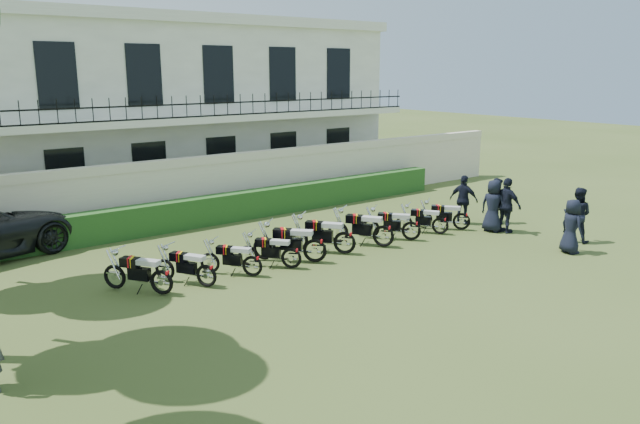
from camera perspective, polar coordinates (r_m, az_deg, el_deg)
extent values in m
plane|color=#3C4D1E|center=(16.77, 3.35, -5.60)|extent=(100.00, 100.00, 0.00)
cube|color=beige|center=(22.96, -9.81, 1.91)|extent=(30.00, 0.30, 2.00)
cube|color=beige|center=(22.77, -9.92, 4.75)|extent=(30.00, 0.35, 0.30)
cube|color=#204819|center=(22.85, -6.60, 0.68)|extent=(18.00, 0.60, 1.00)
cube|color=white|center=(28.06, -15.84, 8.76)|extent=(20.00, 8.00, 7.00)
cube|color=white|center=(28.06, -16.33, 16.30)|extent=(20.40, 8.40, 0.40)
cube|color=white|center=(23.77, -11.53, 8.30)|extent=(20.00, 1.40, 0.25)
cube|color=black|center=(23.15, -10.87, 9.70)|extent=(20.00, 0.05, 0.05)
cube|color=black|center=(23.18, -10.82, 8.59)|extent=(20.00, 0.05, 0.05)
cube|color=black|center=(23.09, -22.18, 2.71)|extent=(1.30, 0.12, 2.20)
cube|color=black|center=(22.78, -22.94, 11.40)|extent=(1.30, 0.12, 2.20)
cube|color=black|center=(24.04, -15.30, 3.59)|extent=(1.30, 0.12, 2.20)
cube|color=black|center=(23.74, -15.81, 11.94)|extent=(1.30, 0.12, 2.20)
cube|color=black|center=(25.31, -9.01, 4.34)|extent=(1.30, 0.12, 2.20)
cube|color=black|center=(25.03, -9.30, 12.29)|extent=(1.30, 0.12, 2.20)
cube|color=black|center=(26.85, -3.38, 4.97)|extent=(1.30, 0.12, 2.20)
cube|color=black|center=(26.59, -3.48, 12.46)|extent=(1.30, 0.12, 2.20)
cube|color=black|center=(28.63, 1.61, 5.49)|extent=(1.30, 0.12, 2.20)
cube|color=black|center=(28.39, 1.66, 12.51)|extent=(1.30, 0.12, 2.20)
torus|color=black|center=(15.20, -12.14, -6.66)|extent=(0.43, 0.56, 0.62)
torus|color=black|center=(15.88, -16.30, -6.04)|extent=(0.43, 0.56, 0.62)
cube|color=black|center=(15.45, -14.14, -5.84)|extent=(0.47, 0.56, 0.31)
cube|color=black|center=(15.49, -14.93, -4.77)|extent=(0.48, 0.53, 0.22)
cube|color=red|center=(15.49, -14.93, -4.73)|extent=(0.23, 0.27, 0.23)
cube|color=yellow|center=(15.46, -14.74, -4.76)|extent=(0.20, 0.25, 0.23)
cube|color=#B7B7B7|center=(15.22, -13.32, -4.84)|extent=(0.52, 0.60, 0.12)
cylinder|color=silver|center=(15.58, -16.01, -3.56)|extent=(0.52, 0.37, 0.03)
torus|color=black|center=(15.52, -8.40, -6.16)|extent=(0.37, 0.55, 0.58)
torus|color=black|center=(16.16, -12.21, -5.54)|extent=(0.37, 0.55, 0.58)
cube|color=black|center=(15.76, -10.22, -5.38)|extent=(0.41, 0.54, 0.29)
cube|color=black|center=(15.80, -10.93, -4.38)|extent=(0.43, 0.50, 0.21)
cube|color=red|center=(15.80, -10.93, -4.35)|extent=(0.22, 0.25, 0.22)
cube|color=yellow|center=(15.77, -10.76, -4.38)|extent=(0.20, 0.23, 0.22)
cube|color=#B7B7B7|center=(15.54, -9.46, -4.47)|extent=(0.46, 0.57, 0.11)
cylinder|color=silver|center=(15.88, -11.90, -3.26)|extent=(0.51, 0.31, 0.03)
torus|color=black|center=(16.25, -4.22, -5.20)|extent=(0.41, 0.49, 0.56)
torus|color=black|center=(16.65, -8.14, -4.85)|extent=(0.41, 0.49, 0.56)
cube|color=black|center=(16.39, -6.07, -4.58)|extent=(0.44, 0.50, 0.27)
cube|color=black|center=(16.39, -6.78, -3.70)|extent=(0.44, 0.47, 0.20)
cube|color=red|center=(16.38, -6.78, -3.67)|extent=(0.19, 0.25, 0.21)
cube|color=yellow|center=(16.36, -6.60, -3.68)|extent=(0.17, 0.23, 0.21)
cube|color=#B7B7B7|center=(16.22, -5.27, -3.70)|extent=(0.49, 0.53, 0.11)
cylinder|color=silver|center=(16.41, -7.77, -2.70)|extent=(0.45, 0.36, 0.03)
torus|color=black|center=(16.86, -0.61, -4.46)|extent=(0.44, 0.49, 0.58)
torus|color=black|center=(17.16, -4.63, -4.19)|extent=(0.44, 0.49, 0.58)
cube|color=black|center=(16.95, -2.49, -3.88)|extent=(0.47, 0.51, 0.28)
cube|color=black|center=(16.93, -3.21, -3.01)|extent=(0.46, 0.48, 0.21)
cube|color=red|center=(16.92, -3.21, -2.98)|extent=(0.19, 0.26, 0.22)
cube|color=yellow|center=(16.91, -3.03, -2.99)|extent=(0.17, 0.25, 0.22)
cube|color=#B7B7B7|center=(16.80, -1.65, -2.98)|extent=(0.51, 0.54, 0.11)
cylinder|color=silver|center=(16.93, -4.21, -2.02)|extent=(0.45, 0.39, 0.03)
torus|color=black|center=(17.37, 1.88, -3.77)|extent=(0.54, 0.57, 0.68)
torus|color=black|center=(17.61, -2.80, -3.54)|extent=(0.54, 0.57, 0.68)
cube|color=black|center=(17.42, -0.30, -3.14)|extent=(0.56, 0.59, 0.33)
cube|color=black|center=(17.38, -1.13, -2.15)|extent=(0.55, 0.56, 0.25)
cube|color=red|center=(17.38, -1.13, -2.11)|extent=(0.22, 0.31, 0.26)
cube|color=yellow|center=(17.36, -0.92, -2.12)|extent=(0.19, 0.29, 0.26)
cube|color=#B7B7B7|center=(17.28, 0.68, -2.08)|extent=(0.61, 0.63, 0.13)
cylinder|color=silver|center=(17.36, -2.29, -1.03)|extent=(0.51, 0.48, 0.03)
torus|color=black|center=(18.14, 4.47, -3.08)|extent=(0.49, 0.59, 0.67)
torus|color=black|center=(18.43, 0.07, -2.78)|extent=(0.49, 0.59, 0.67)
cube|color=black|center=(18.21, 2.43, -2.44)|extent=(0.53, 0.60, 0.33)
cube|color=black|center=(18.19, 1.65, -1.48)|extent=(0.53, 0.57, 0.24)
cube|color=red|center=(18.19, 1.65, -1.44)|extent=(0.23, 0.30, 0.25)
cube|color=yellow|center=(18.17, 1.86, -1.46)|extent=(0.21, 0.28, 0.25)
cube|color=#B7B7B7|center=(18.07, 3.36, -1.45)|extent=(0.58, 0.64, 0.13)
cylinder|color=silver|center=(18.19, 0.58, -0.40)|extent=(0.54, 0.43, 0.03)
torus|color=black|center=(18.92, 7.93, -2.48)|extent=(0.45, 0.62, 0.68)
torus|color=black|center=(19.24, 3.72, -2.12)|extent=(0.45, 0.62, 0.68)
cube|color=black|center=(19.02, 5.98, -1.83)|extent=(0.50, 0.62, 0.33)
cube|color=black|center=(19.00, 5.26, -0.89)|extent=(0.51, 0.58, 0.24)
cube|color=red|center=(19.00, 5.26, -0.86)|extent=(0.25, 0.29, 0.25)
cube|color=yellow|center=(18.98, 5.45, -0.88)|extent=(0.22, 0.27, 0.25)
cube|color=#B7B7B7|center=(18.87, 6.89, -0.89)|extent=(0.56, 0.66, 0.13)
cylinder|color=silver|center=(19.01, 4.24, 0.16)|extent=(0.58, 0.39, 0.03)
torus|color=black|center=(19.88, 10.21, -1.90)|extent=(0.46, 0.53, 0.61)
torus|color=black|center=(19.98, 6.47, -1.69)|extent=(0.46, 0.53, 0.61)
cube|color=black|center=(19.88, 8.49, -1.38)|extent=(0.49, 0.54, 0.30)
cube|color=black|center=(19.83, 7.85, -0.59)|extent=(0.49, 0.52, 0.22)
cube|color=red|center=(19.83, 7.85, -0.56)|extent=(0.21, 0.27, 0.23)
cube|color=yellow|center=(19.83, 8.03, -0.57)|extent=(0.18, 0.26, 0.23)
cube|color=#B7B7B7|center=(19.79, 9.30, -0.55)|extent=(0.54, 0.58, 0.12)
cylinder|color=silver|center=(19.80, 6.95, 0.31)|extent=(0.49, 0.40, 0.03)
torus|color=black|center=(20.77, 12.56, -1.44)|extent=(0.38, 0.51, 0.56)
torus|color=black|center=(20.92, 9.31, -1.19)|extent=(0.38, 0.51, 0.56)
cube|color=black|center=(20.80, 11.07, -0.96)|extent=(0.42, 0.51, 0.28)
cube|color=black|center=(20.77, 10.52, -0.25)|extent=(0.43, 0.48, 0.20)
cube|color=red|center=(20.77, 10.52, -0.22)|extent=(0.21, 0.24, 0.21)
cube|color=yellow|center=(20.76, 10.68, -0.23)|extent=(0.18, 0.23, 0.21)
cube|color=#B7B7B7|center=(20.70, 11.78, -0.24)|extent=(0.46, 0.54, 0.11)
cylinder|color=silver|center=(20.75, 9.75, 0.55)|extent=(0.47, 0.33, 0.03)
torus|color=black|center=(21.54, 14.47, -0.99)|extent=(0.45, 0.50, 0.59)
torus|color=black|center=(21.51, 11.14, -0.83)|extent=(0.45, 0.50, 0.59)
cube|color=black|center=(21.48, 12.95, -0.54)|extent=(0.48, 0.52, 0.29)
cube|color=black|center=(21.42, 12.39, 0.16)|extent=(0.47, 0.49, 0.21)
cube|color=red|center=(21.42, 12.40, 0.19)|extent=(0.19, 0.26, 0.22)
cube|color=yellow|center=(21.42, 12.55, 0.18)|extent=(0.17, 0.25, 0.22)
cube|color=#B7B7B7|center=(21.42, 13.69, 0.20)|extent=(0.52, 0.55, 0.12)
cylinder|color=silver|center=(21.36, 11.60, 0.96)|extent=(0.46, 0.40, 0.03)
imported|color=black|center=(19.76, 22.01, -1.22)|extent=(0.73, 0.91, 1.62)
imported|color=black|center=(21.09, 22.46, -0.23)|extent=(0.90, 1.02, 1.74)
imported|color=black|center=(21.47, 16.69, 0.57)|extent=(0.45, 1.08, 1.85)
imported|color=black|center=(21.52, 15.55, 0.56)|extent=(0.73, 0.96, 1.76)
imported|color=black|center=(22.80, 15.83, 1.02)|extent=(0.82, 0.93, 1.60)
imported|color=black|center=(22.31, 13.00, 1.09)|extent=(0.73, 1.10, 1.73)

